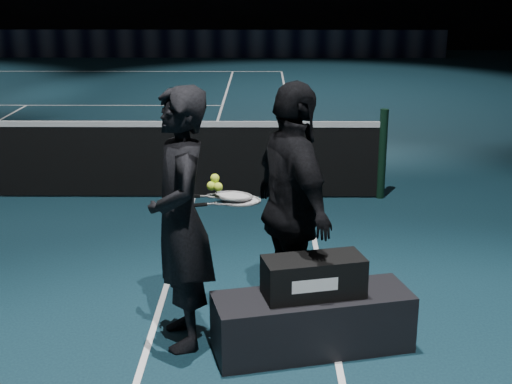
% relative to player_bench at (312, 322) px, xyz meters
% --- Properties ---
extents(net_post_right, '(0.10, 0.10, 1.10)m').
position_rel_player_bench_xyz_m(net_post_right, '(1.08, 3.70, 0.34)').
color(net_post_right, black).
rests_on(net_post_right, floor).
extents(sponsor_backdrop, '(22.00, 0.15, 0.90)m').
position_rel_player_bench_xyz_m(sponsor_backdrop, '(-5.32, 19.20, 0.24)').
color(sponsor_backdrop, black).
rests_on(sponsor_backdrop, floor).
extents(player_bench, '(1.50, 0.80, 0.43)m').
position_rel_player_bench_xyz_m(player_bench, '(0.00, 0.00, 0.00)').
color(player_bench, black).
rests_on(player_bench, floor).
extents(racket_bag, '(0.76, 0.47, 0.29)m').
position_rel_player_bench_xyz_m(racket_bag, '(0.00, 0.00, 0.36)').
color(racket_bag, black).
rests_on(racket_bag, player_bench).
extents(bag_signature, '(0.32, 0.08, 0.10)m').
position_rel_player_bench_xyz_m(bag_signature, '(0.00, -0.16, 0.36)').
color(bag_signature, white).
rests_on(bag_signature, racket_bag).
extents(player_a, '(0.61, 0.79, 1.91)m').
position_rel_player_bench_xyz_m(player_a, '(-0.95, 0.11, 0.74)').
color(player_a, black).
rests_on(player_a, floor).
extents(player_b, '(0.84, 1.21, 1.91)m').
position_rel_player_bench_xyz_m(player_b, '(-0.13, 0.37, 0.74)').
color(player_b, black).
rests_on(player_b, floor).
extents(racket_lower, '(0.71, 0.41, 0.03)m').
position_rel_player_bench_xyz_m(racket_lower, '(-0.52, 0.25, 0.84)').
color(racket_lower, black).
rests_on(racket_lower, player_a).
extents(racket_upper, '(0.71, 0.45, 0.10)m').
position_rel_player_bench_xyz_m(racket_upper, '(-0.58, 0.27, 0.87)').
color(racket_upper, black).
rests_on(racket_upper, player_b).
extents(tennis_balls, '(0.12, 0.10, 0.12)m').
position_rel_player_bench_xyz_m(tennis_balls, '(-0.70, 0.20, 0.98)').
color(tennis_balls, '#A7D72D').
rests_on(tennis_balls, racket_upper).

